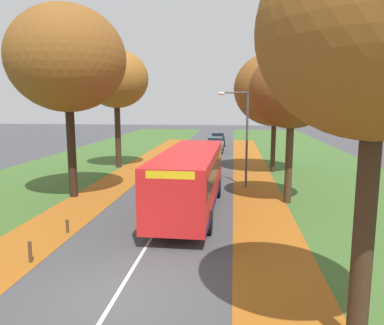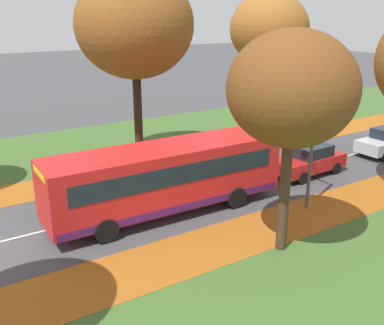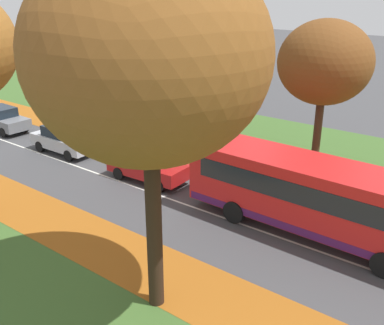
{
  "view_description": "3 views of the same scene",
  "coord_description": "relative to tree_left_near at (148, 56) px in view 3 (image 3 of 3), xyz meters",
  "views": [
    {
      "loc": [
        3.15,
        -9.39,
        5.29
      ],
      "look_at": [
        1.07,
        9.45,
        2.25
      ],
      "focal_mm": 35.0,
      "sensor_mm": 36.0,
      "label": 1
    },
    {
      "loc": [
        16.81,
        -0.2,
        8.44
      ],
      "look_at": [
        -0.01,
        10.44,
        1.6
      ],
      "focal_mm": 42.0,
      "sensor_mm": 36.0,
      "label": 2
    },
    {
      "loc": [
        -14.3,
        2.66,
        9.28
      ],
      "look_at": [
        0.95,
        14.29,
        1.66
      ],
      "focal_mm": 42.0,
      "sensor_mm": 36.0,
      "label": 3
    }
  ],
  "objects": [
    {
      "name": "bus",
      "position": [
        6.92,
        -2.09,
        -5.9
      ],
      "size": [
        2.82,
        10.45,
        2.98
      ],
      "color": "red",
      "rests_on": "ground"
    },
    {
      "name": "tree_right_mid",
      "position": [
        12.05,
        9.13,
        -1.3
      ],
      "size": [
        6.17,
        6.17,
        9.09
      ],
      "color": "#382619",
      "rests_on": "ground"
    },
    {
      "name": "grass_verge_right",
      "position": [
        15.04,
        9.49,
        -7.59
      ],
      "size": [
        12.0,
        90.0,
        0.01
      ],
      "primitive_type": "cube",
      "color": "#3D6028",
      "rests_on": "ground"
    },
    {
      "name": "car_silver_following",
      "position": [
        6.87,
        13.37,
        -6.79
      ],
      "size": [
        1.85,
        4.24,
        1.62
      ],
      "color": "#B7BABF",
      "rests_on": "ground"
    },
    {
      "name": "tree_left_near",
      "position": [
        0.0,
        0.0,
        0.0
      ],
      "size": [
        6.34,
        6.34,
        10.48
      ],
      "color": "black",
      "rests_on": "ground"
    },
    {
      "name": "leaf_litter_right",
      "position": [
        10.44,
        3.49,
        -7.59
      ],
      "size": [
        2.8,
        60.0,
        0.0
      ],
      "primitive_type": "cube",
      "color": "#9E5619",
      "rests_on": "grass_verge_right"
    },
    {
      "name": "car_red_lead",
      "position": [
        6.86,
        6.65,
        -6.79
      ],
      "size": [
        1.92,
        4.27,
        1.62
      ],
      "color": "#B21919",
      "rests_on": "ground"
    },
    {
      "name": "tree_right_near",
      "position": [
        11.92,
        -0.03,
        -1.7
      ],
      "size": [
        4.37,
        4.37,
        7.9
      ],
      "color": "#422D1E",
      "rests_on": "ground"
    },
    {
      "name": "road_centre_line",
      "position": [
        5.84,
        9.49,
        -7.59
      ],
      "size": [
        0.12,
        80.0,
        0.01
      ],
      "primitive_type": "cube",
      "color": "silver",
      "rests_on": "ground"
    },
    {
      "name": "car_grey_third_in_line",
      "position": [
        7.06,
        20.15,
        -6.79
      ],
      "size": [
        1.83,
        4.23,
        1.62
      ],
      "color": "slate",
      "rests_on": "ground"
    },
    {
      "name": "streetlamp_right",
      "position": [
        9.51,
        3.48,
        -3.86
      ],
      "size": [
        1.89,
        0.28,
        6.0
      ],
      "color": "#47474C",
      "rests_on": "ground"
    },
    {
      "name": "leaf_litter_left",
      "position": [
        1.24,
        3.49,
        -7.59
      ],
      "size": [
        2.8,
        60.0,
        0.0
      ],
      "primitive_type": "cube",
      "color": "#9E5619",
      "rests_on": "grass_verge_left"
    }
  ]
}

